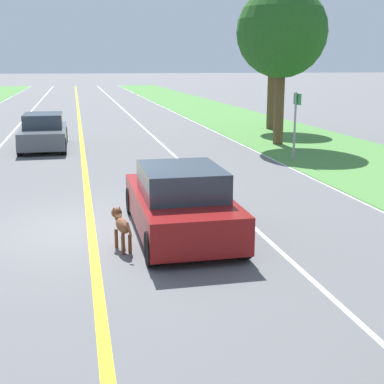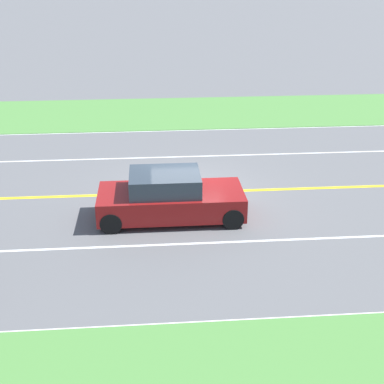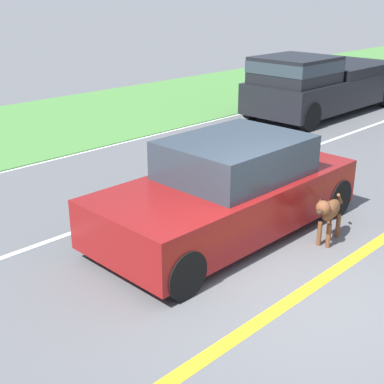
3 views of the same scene
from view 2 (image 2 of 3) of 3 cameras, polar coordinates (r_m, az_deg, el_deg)
The scene contains 9 objects.
ground_plane at distance 17.94m, azimuth -0.32°, elevation -0.04°, with size 400.00×400.00×0.00m, color #5B5B5E.
centre_divider_line at distance 17.94m, azimuth -0.32°, elevation -0.03°, with size 0.18×160.00×0.01m, color yellow.
lane_edge_line_right at distance 11.91m, azimuth 2.32°, elevation -13.73°, with size 0.14×160.00×0.01m, color white.
lane_edge_line_left at distance 24.50m, azimuth -1.58°, elevation 6.58°, with size 0.14×160.00×0.01m, color white.
lane_dash_same_dir at distance 14.82m, azimuth 0.71°, elevation -5.49°, with size 0.10×160.00×0.01m, color white.
lane_dash_oncoming at distance 21.18m, azimuth -1.04°, elevation 3.79°, with size 0.10×160.00×0.01m, color white.
grass_verge_left at distance 27.37m, azimuth -1.93°, elevation 8.46°, with size 6.00×160.00×0.03m, color #4C843D.
ego_car at distance 15.96m, azimuth -2.41°, elevation -0.58°, with size 1.90×4.32×1.46m.
dog at distance 17.21m, azimuth -5.00°, elevation 0.58°, with size 0.37×1.07×0.79m.
Camera 2 is at (16.36, -1.23, 7.26)m, focal length 50.00 mm.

